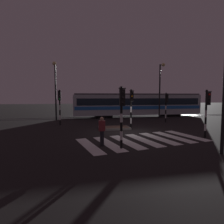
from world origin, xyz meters
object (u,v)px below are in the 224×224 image
traffic_light_kerb_mid_left (122,108)px  traffic_light_corner_far_left (60,102)px  traffic_light_median_centre (131,103)px  street_lamp_trackside_left (55,84)px  traffic_light_corner_far_right (166,103)px  street_lamp_trackside_right (161,84)px  traffic_light_corner_near_right (207,106)px  pedestrian_waiting_at_kerb (102,131)px  tram (138,104)px

traffic_light_kerb_mid_left → traffic_light_corner_far_left: 10.48m
traffic_light_median_centre → street_lamp_trackside_left: street_lamp_trackside_left is taller
traffic_light_kerb_mid_left → traffic_light_corner_far_right: size_ratio=1.05×
traffic_light_kerb_mid_left → street_lamp_trackside_right: size_ratio=0.49×
traffic_light_corner_far_right → street_lamp_trackside_right: (1.16, 3.94, 2.31)m
traffic_light_median_centre → street_lamp_trackside_right: bearing=50.1°
traffic_light_corner_near_right → traffic_light_kerb_mid_left: bearing=-165.7°
traffic_light_kerb_mid_left → street_lamp_trackside_left: 14.52m
traffic_light_corner_near_right → pedestrian_waiting_at_kerb: traffic_light_corner_near_right is taller
traffic_light_corner_far_right → tram: bearing=99.4°
traffic_light_kerb_mid_left → street_lamp_trackside_left: size_ratio=0.50×
traffic_light_median_centre → street_lamp_trackside_right: 9.88m
street_lamp_trackside_right → traffic_light_corner_near_right: bearing=-100.0°
traffic_light_corner_far_left → pedestrian_waiting_at_kerb: traffic_light_corner_far_left is taller
traffic_light_corner_far_left → traffic_light_corner_far_right: (11.29, -0.35, -0.17)m
traffic_light_median_centre → pedestrian_waiting_at_kerb: traffic_light_median_centre is taller
traffic_light_corner_near_right → street_lamp_trackside_right: size_ratio=0.48×
traffic_light_corner_near_right → street_lamp_trackside_right: bearing=80.0°
traffic_light_median_centre → pedestrian_waiting_at_kerb: 6.19m
traffic_light_corner_near_right → street_lamp_trackside_left: street_lamp_trackside_left is taller
traffic_light_corner_far_right → street_lamp_trackside_left: size_ratio=0.48×
traffic_light_median_centre → traffic_light_corner_far_left: (-6.26, 3.79, 0.02)m
tram → pedestrian_waiting_at_kerb: bearing=-116.2°
traffic_light_corner_far_right → pedestrian_waiting_at_kerb: traffic_light_corner_far_right is taller
traffic_light_corner_far_left → traffic_light_corner_far_right: size_ratio=1.08×
traffic_light_median_centre → traffic_light_corner_far_right: (5.03, 3.45, -0.15)m
traffic_light_kerb_mid_left → traffic_light_corner_far_left: bearing=111.9°
traffic_light_corner_near_right → street_lamp_trackside_right: street_lamp_trackside_right is taller
street_lamp_trackside_right → traffic_light_corner_far_right: bearing=-106.4°
tram → street_lamp_trackside_left: bearing=-169.1°
traffic_light_kerb_mid_left → traffic_light_median_centre: 6.39m
traffic_light_kerb_mid_left → traffic_light_corner_far_right: bearing=51.8°
street_lamp_trackside_right → traffic_light_kerb_mid_left: bearing=-122.7°
traffic_light_corner_far_left → street_lamp_trackside_left: bearing=100.3°
traffic_light_corner_far_left → street_lamp_trackside_left: (-0.71, 3.89, 2.03)m
traffic_light_corner_far_right → traffic_light_median_centre: bearing=-145.6°
traffic_light_corner_far_right → street_lamp_trackside_left: 12.91m
traffic_light_corner_near_right → traffic_light_corner_far_right: traffic_light_corner_near_right is taller
traffic_light_corner_near_right → traffic_light_kerb_mid_left: (-6.49, -1.65, 0.06)m
traffic_light_corner_far_left → street_lamp_trackside_left: size_ratio=0.52×
street_lamp_trackside_left → pedestrian_waiting_at_kerb: 13.67m
street_lamp_trackside_left → traffic_light_corner_far_left: bearing=-79.7°
street_lamp_trackside_left → tram: size_ratio=0.38×
traffic_light_corner_near_right → traffic_light_corner_far_right: bearing=83.4°
traffic_light_kerb_mid_left → pedestrian_waiting_at_kerb: (-0.96, 0.90, -1.39)m
traffic_light_corner_far_right → traffic_light_corner_far_left: bearing=178.2°
street_lamp_trackside_left → tram: 11.45m
pedestrian_waiting_at_kerb → street_lamp_trackside_right: bearing=52.6°
traffic_light_corner_near_right → tram: 14.08m
traffic_light_corner_near_right → traffic_light_corner_far_left: size_ratio=0.95×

